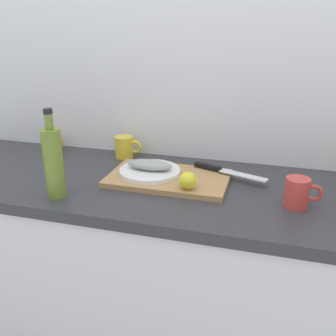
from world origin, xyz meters
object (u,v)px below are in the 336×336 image
Objects in this scene: cutting_board at (168,178)px; coffee_mug_2 at (298,193)px; white_plate at (150,171)px; fish_fillet at (150,165)px; coffee_mug_0 at (125,147)px; chef_knife at (220,170)px; olive_oil_bottle at (53,162)px; lemon_0 at (188,181)px.

coffee_mug_2 is (0.45, -0.09, 0.04)m from cutting_board.
fish_fillet is (0.00, -0.00, 0.03)m from white_plate.
coffee_mug_0 is 0.76m from coffee_mug_2.
white_plate is 0.26m from coffee_mug_0.
coffee_mug_0 is (-0.43, 0.11, 0.02)m from chef_knife.
olive_oil_bottle is at bearing -136.60° from fish_fillet.
olive_oil_bottle reaches higher than coffee_mug_2.
coffee_mug_2 reaches higher than coffee_mug_0.
white_plate is 0.76× the size of olive_oil_bottle.
chef_knife is 2.40× the size of coffee_mug_0.
lemon_0 is at bearing -179.49° from coffee_mug_2.
lemon_0 is 0.20× the size of olive_oil_bottle.
lemon_0 is 0.44m from olive_oil_bottle.
olive_oil_bottle is (-0.25, -0.24, 0.07)m from fish_fillet.
chef_knife is at bearing 17.92° from white_plate.
olive_oil_bottle is at bearing -169.80° from coffee_mug_2.
white_plate is 0.80× the size of chef_knife.
fish_fillet is 0.20m from lemon_0.
fish_fillet is at bearing 149.14° from lemon_0.
coffee_mug_0 reaches higher than chef_knife.
white_plate is 3.78× the size of lemon_0.
lemon_0 is at bearing -30.86° from white_plate.
cutting_board is 7.28× the size of lemon_0.
fish_fillet is 0.53m from coffee_mug_2.
lemon_0 is 0.52× the size of coffee_mug_2.
coffee_mug_0 is (0.07, 0.43, -0.08)m from olive_oil_bottle.
fish_fillet is at bearing -143.03° from chef_knife.
coffee_mug_2 is at bearing -11.49° from cutting_board.
fish_fillet is at bearing -90.00° from white_plate.
coffee_mug_0 is at bearing 132.38° from white_plate.
olive_oil_bottle reaches higher than white_plate.
coffee_mug_0 reaches higher than white_plate.
fish_fillet is at bearing 169.42° from coffee_mug_2.
fish_fillet is 0.26m from chef_knife.
lemon_0 reaches higher than chef_knife.
chef_knife reaches higher than cutting_board.
chef_knife is at bearing -14.78° from coffee_mug_0.
lemon_0 is at bearing 17.97° from olive_oil_bottle.
lemon_0 is (0.10, -0.09, 0.04)m from cutting_board.
lemon_0 is 0.35m from coffee_mug_2.
chef_knife is 2.46× the size of coffee_mug_2.
coffee_mug_2 is (0.52, -0.10, 0.02)m from white_plate.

